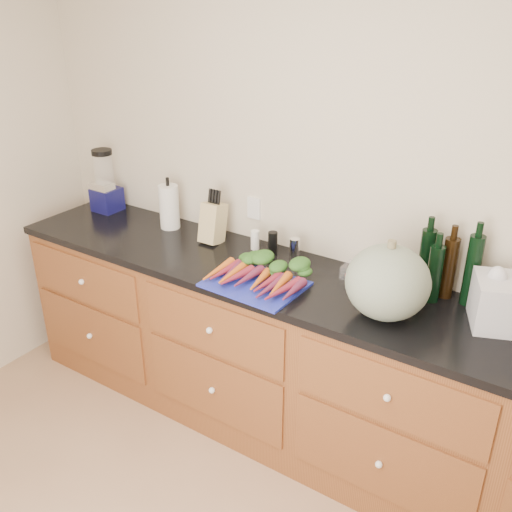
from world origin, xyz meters
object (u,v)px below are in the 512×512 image
Objects in this scene: carrots at (260,274)px; knife_block at (213,223)px; cutting_board at (255,284)px; paper_towel at (169,207)px; tomato_box at (358,272)px; blender_appliance at (105,184)px; squash at (388,282)px.

carrots is 0.54m from knife_block.
cutting_board is 1.74× the size of paper_towel.
paper_towel is 1.86× the size of tomato_box.
squash is at bearing -7.04° from blender_appliance.
blender_appliance reaches higher than tomato_box.
carrots is 1.80× the size of paper_towel.
squash reaches higher than carrots.
paper_towel is 1.18m from tomato_box.
cutting_board is 0.97× the size of carrots.
knife_block is at bearing 168.52° from squash.
paper_towel is at bearing -179.51° from tomato_box.
knife_block is at bearing -3.48° from paper_towel.
blender_appliance is 1.78× the size of knife_block.
squash is 1.39× the size of paper_towel.
tomato_box is (0.37, 0.29, -0.01)m from carrots.
carrots is at bearing -28.42° from knife_block.
cutting_board is 0.63m from squash.
squash is at bearing -46.48° from tomato_box.
paper_towel reaches higher than cutting_board.
blender_appliance is at bearing 166.41° from cutting_board.
blender_appliance is at bearing 178.78° from knife_block.
carrots is at bearing 90.00° from cutting_board.
squash is 1.43m from paper_towel.
knife_block is (-0.47, 0.30, 0.10)m from cutting_board.
blender_appliance is at bearing 172.96° from squash.
cutting_board is 0.50m from tomato_box.
tomato_box is at bearing 37.43° from carrots.
carrots is 0.47m from tomato_box.
tomato_box is at bearing 0.49° from paper_towel.
blender_appliance is at bearing -179.59° from tomato_box.
blender_appliance reaches higher than cutting_board.
squash is at bearing -9.64° from paper_towel.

